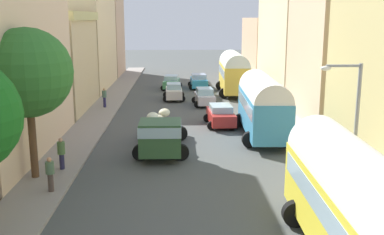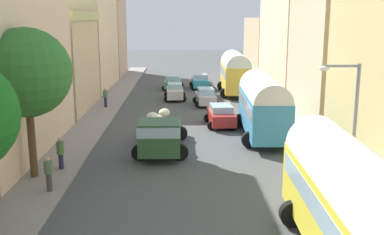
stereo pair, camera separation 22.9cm
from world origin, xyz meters
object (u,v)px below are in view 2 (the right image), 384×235
(pedestrian_2, at_px, (61,152))
(cargo_truck_0, at_px, (160,133))
(parked_bus_1, at_px, (263,104))
(car_0, at_px, (175,92))
(pedestrian_1, at_px, (105,97))
(pedestrian_3, at_px, (49,173))
(car_4, at_px, (200,81))
(parked_bus_0, at_px, (353,204))
(car_1, at_px, (173,82))
(streetlamp_near, at_px, (349,120))
(car_2, at_px, (221,115))
(parked_bus_2, at_px, (235,71))
(car_3, at_px, (206,97))

(pedestrian_2, bearing_deg, cargo_truck_0, 31.52)
(parked_bus_1, bearing_deg, car_0, 112.79)
(pedestrian_1, height_order, pedestrian_3, pedestrian_1)
(car_4, height_order, pedestrian_3, pedestrian_3)
(parked_bus_0, bearing_deg, car_1, 99.21)
(car_1, height_order, pedestrian_3, pedestrian_3)
(parked_bus_0, relative_size, streetlamp_near, 1.65)
(pedestrian_2, bearing_deg, car_2, 47.47)
(car_4, xyz_separation_m, pedestrian_1, (-8.71, -11.39, 0.22))
(parked_bus_2, xyz_separation_m, pedestrian_1, (-12.09, -7.34, -1.35))
(pedestrian_2, distance_m, pedestrian_3, 3.08)
(car_2, bearing_deg, pedestrian_3, -124.21)
(parked_bus_2, bearing_deg, pedestrian_2, -116.20)
(parked_bus_0, relative_size, car_1, 2.39)
(parked_bus_2, xyz_separation_m, cargo_truck_0, (-6.78, -20.80, -1.16))
(car_0, relative_size, pedestrian_3, 2.15)
(car_2, xyz_separation_m, car_3, (-0.69, 7.91, 0.00))
(parked_bus_0, distance_m, streetlamp_near, 5.97)
(car_1, height_order, car_4, car_4)
(parked_bus_1, relative_size, pedestrian_1, 4.74)
(pedestrian_1, bearing_deg, car_3, 8.49)
(parked_bus_2, relative_size, car_3, 2.21)
(pedestrian_1, bearing_deg, parked_bus_2, 31.27)
(streetlamp_near, bearing_deg, pedestrian_3, 175.43)
(cargo_truck_0, relative_size, car_4, 1.75)
(parked_bus_0, xyz_separation_m, car_4, (-2.97, 37.51, -1.37))
(parked_bus_0, distance_m, pedestrian_3, 12.91)
(cargo_truck_0, bearing_deg, pedestrian_3, -127.55)
(car_4, bearing_deg, car_3, -89.83)
(car_4, bearing_deg, parked_bus_2, -50.11)
(cargo_truck_0, xyz_separation_m, pedestrian_1, (-5.31, 13.46, -0.19))
(pedestrian_1, height_order, streetlamp_near, streetlamp_near)
(cargo_truck_0, bearing_deg, parked_bus_0, -63.29)
(car_0, bearing_deg, cargo_truck_0, -92.10)
(parked_bus_2, height_order, cargo_truck_0, parked_bus_2)
(car_1, distance_m, pedestrian_3, 30.90)
(parked_bus_0, height_order, streetlamp_near, streetlamp_near)
(car_0, bearing_deg, pedestrian_2, -105.14)
(pedestrian_1, bearing_deg, streetlamp_near, -56.77)
(parked_bus_0, height_order, cargo_truck_0, parked_bus_0)
(car_1, bearing_deg, car_0, -87.57)
(car_3, relative_size, pedestrian_1, 2.07)
(parked_bus_1, xyz_separation_m, pedestrian_1, (-11.87, 9.87, -1.21))
(parked_bus_1, distance_m, car_3, 11.69)
(car_1, bearing_deg, parked_bus_0, -80.79)
(pedestrian_2, relative_size, streetlamp_near, 0.30)
(cargo_truck_0, bearing_deg, streetlamp_near, -41.10)
(car_0, xyz_separation_m, car_3, (2.78, -2.89, -0.02))
(car_2, distance_m, pedestrian_2, 13.42)
(parked_bus_2, bearing_deg, car_3, -119.04)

